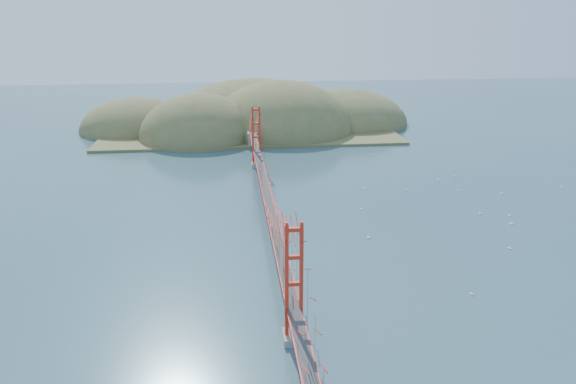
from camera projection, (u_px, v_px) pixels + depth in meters
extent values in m
plane|color=#2F525F|center=(269.00, 223.00, 80.07)|extent=(320.00, 320.00, 0.00)
cube|color=gray|center=(294.00, 337.00, 51.64)|extent=(2.00, 2.40, 0.70)
cube|color=gray|center=(257.00, 165.00, 108.29)|extent=(2.00, 2.40, 0.70)
cube|color=#A82112|center=(268.00, 201.00, 79.04)|extent=(1.40, 92.00, 0.16)
cube|color=#A82112|center=(269.00, 202.00, 79.10)|extent=(1.33, 92.00, 0.24)
cube|color=#38383A|center=(268.00, 200.00, 79.01)|extent=(1.19, 92.00, 0.03)
cube|color=gray|center=(253.00, 140.00, 122.99)|extent=(2.20, 2.60, 3.30)
cube|color=olive|center=(249.00, 129.00, 140.42)|extent=(70.00, 40.00, 0.60)
ellipsoid|color=olive|center=(200.00, 138.00, 131.70)|extent=(28.00, 28.00, 21.00)
ellipsoid|color=olive|center=(282.00, 131.00, 139.44)|extent=(36.00, 36.00, 25.00)
ellipsoid|color=olive|center=(346.00, 123.00, 148.87)|extent=(32.00, 32.00, 18.00)
ellipsoid|color=olive|center=(137.00, 129.00, 141.37)|extent=(28.00, 28.00, 16.00)
ellipsoid|color=olive|center=(254.00, 119.00, 153.93)|extent=(44.00, 44.00, 22.00)
cube|color=white|center=(509.00, 216.00, 82.56)|extent=(0.37, 0.54, 0.09)
cylinder|color=white|center=(509.00, 214.00, 82.47)|extent=(0.01, 0.01, 0.56)
cube|color=white|center=(368.00, 237.00, 74.73)|extent=(0.27, 0.60, 0.11)
cylinder|color=white|center=(368.00, 235.00, 74.63)|extent=(0.02, 0.02, 0.64)
cube|color=white|center=(502.00, 194.00, 92.39)|extent=(0.56, 0.30, 0.10)
cylinder|color=white|center=(502.00, 192.00, 92.30)|extent=(0.02, 0.02, 0.59)
cube|color=white|center=(365.00, 188.00, 95.09)|extent=(0.54, 0.31, 0.09)
cylinder|color=white|center=(365.00, 187.00, 95.00)|extent=(0.01, 0.01, 0.55)
cube|color=white|center=(361.00, 209.00, 85.28)|extent=(0.54, 0.29, 0.09)
cylinder|color=white|center=(361.00, 207.00, 85.19)|extent=(0.01, 0.01, 0.56)
cube|color=white|center=(472.00, 294.00, 59.98)|extent=(0.44, 0.46, 0.09)
cylinder|color=white|center=(472.00, 292.00, 59.90)|extent=(0.01, 0.01, 0.53)
cube|color=white|center=(454.00, 176.00, 101.84)|extent=(0.51, 0.20, 0.09)
cylinder|color=white|center=(454.00, 175.00, 101.76)|extent=(0.01, 0.01, 0.54)
cube|color=white|center=(562.00, 187.00, 95.60)|extent=(0.47, 0.43, 0.09)
cylinder|color=white|center=(562.00, 186.00, 95.52)|extent=(0.01, 0.01, 0.53)
cube|color=white|center=(458.00, 191.00, 93.66)|extent=(0.51, 0.21, 0.09)
cylinder|color=white|center=(458.00, 189.00, 93.58)|extent=(0.01, 0.01, 0.54)
cube|color=white|center=(480.00, 213.00, 83.44)|extent=(0.28, 0.55, 0.10)
cylinder|color=white|center=(480.00, 212.00, 83.35)|extent=(0.02, 0.02, 0.58)
cube|color=white|center=(511.00, 224.00, 79.33)|extent=(0.61, 0.26, 0.11)
cylinder|color=white|center=(511.00, 222.00, 79.23)|extent=(0.02, 0.02, 0.65)
cube|color=white|center=(373.00, 155.00, 116.72)|extent=(0.59, 0.45, 0.10)
cylinder|color=white|center=(374.00, 153.00, 116.62)|extent=(0.02, 0.02, 0.63)
cube|color=white|center=(438.00, 180.00, 99.57)|extent=(0.28, 0.63, 0.11)
cylinder|color=white|center=(439.00, 178.00, 99.46)|extent=(0.02, 0.02, 0.67)
cube|color=white|center=(510.00, 248.00, 71.35)|extent=(0.50, 0.57, 0.10)
cylinder|color=white|center=(510.00, 246.00, 71.25)|extent=(0.02, 0.02, 0.63)
cube|color=white|center=(407.00, 190.00, 94.40)|extent=(0.37, 0.62, 0.11)
cylinder|color=white|center=(407.00, 188.00, 94.30)|extent=(0.02, 0.02, 0.65)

